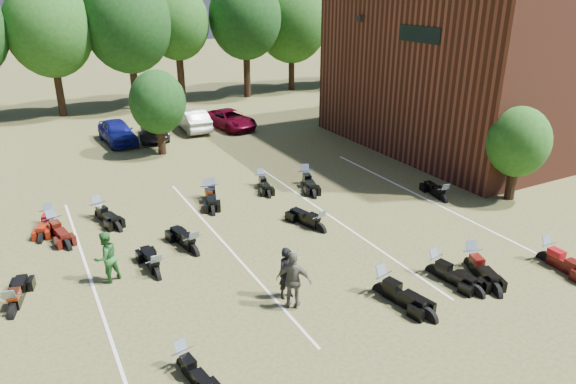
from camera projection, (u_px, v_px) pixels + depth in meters
ground at (332, 260)px, 18.73m from camera, size 160.00×160.00×0.00m
car_3 at (155, 127)px, 33.53m from camera, size 3.11×4.98×1.34m
car_4 at (117, 132)px, 32.36m from camera, size 2.00×4.38×1.46m
car_5 at (193, 120)px, 35.20m from camera, size 1.74×4.48×1.45m
car_6 at (230, 119)px, 35.72m from camera, size 2.89×4.89×1.28m
car_7 at (351, 99)px, 41.60m from camera, size 3.45×5.37×1.45m
person_black at (287, 273)px, 16.21m from camera, size 0.66×0.46×1.74m
person_green at (106, 257)px, 17.09m from camera, size 1.09×0.99×1.81m
person_grey at (294, 280)px, 15.68m from camera, size 1.13×1.08×1.88m
motorcycle_2 at (184, 368)px, 13.46m from camera, size 0.98×2.11×1.13m
motorcycle_3 at (382, 293)px, 16.71m from camera, size 1.28×2.61×1.40m
motorcycle_4 at (434, 273)px, 17.87m from camera, size 1.10×2.43×1.30m
motorcycle_5 at (470, 267)px, 18.28m from camera, size 1.52×2.54×1.35m
motorcycle_6 at (545, 261)px, 18.70m from camera, size 0.90×2.46×1.35m
motorcycle_8 at (14, 314)px, 15.66m from camera, size 1.25×2.40×1.28m
motorcycle_9 at (194, 253)px, 19.20m from camera, size 1.14×2.48×1.33m
motorcycle_10 at (157, 277)px, 17.67m from camera, size 0.76×2.27×1.26m
motorcycle_12 at (320, 231)px, 20.95m from camera, size 1.31×2.50×1.33m
motorcycle_13 at (443, 201)px, 23.85m from camera, size 1.13×2.29×1.22m
motorcycle_14 at (55, 232)px, 20.82m from camera, size 1.19×2.47×1.32m
motorcycle_15 at (50, 224)px, 21.57m from camera, size 1.30×2.34×1.24m
motorcycle_16 at (100, 217)px, 22.19m from camera, size 1.35×2.50×1.33m
motorcycle_17 at (208, 199)px, 24.08m from camera, size 1.28×2.47×1.32m
motorcycle_18 at (212, 197)px, 24.25m from camera, size 1.47×2.46×1.31m
motorcycle_19 at (261, 185)px, 25.70m from camera, size 1.12×2.22×1.18m
motorcycle_20 at (305, 183)px, 25.94m from camera, size 1.48×2.59×1.37m
brick_building at (542, 50)px, 33.71m from camera, size 25.40×15.20×10.70m
tree_line at (120, 27)px, 39.60m from camera, size 56.00×6.00×9.79m
young_tree_near_building at (518, 142)px, 23.11m from camera, size 2.80×2.80×4.16m
young_tree_midfield at (158, 102)px, 29.35m from camera, size 3.20×3.20×4.70m
parking_lines at (225, 244)px, 19.86m from camera, size 20.10×14.00×0.01m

